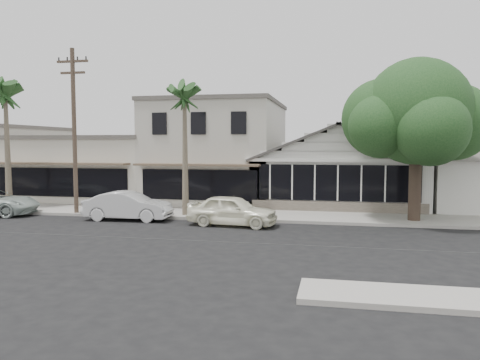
% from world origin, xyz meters
% --- Properties ---
extents(ground, '(140.00, 140.00, 0.00)m').
position_xyz_m(ground, '(0.00, 0.00, 0.00)').
color(ground, black).
rests_on(ground, ground).
extents(sidewalk_north, '(90.00, 3.50, 0.15)m').
position_xyz_m(sidewalk_north, '(-8.00, 6.75, 0.07)').
color(sidewalk_north, '#9E9991').
rests_on(sidewalk_north, ground).
extents(corner_shop, '(10.40, 8.60, 5.10)m').
position_xyz_m(corner_shop, '(5.00, 12.47, 2.62)').
color(corner_shop, silver).
rests_on(corner_shop, ground).
extents(row_building_near, '(8.00, 10.00, 6.50)m').
position_xyz_m(row_building_near, '(-3.00, 13.50, 3.25)').
color(row_building_near, beige).
rests_on(row_building_near, ground).
extents(row_building_midnear, '(10.00, 10.00, 4.20)m').
position_xyz_m(row_building_midnear, '(-12.00, 13.50, 2.10)').
color(row_building_midnear, beige).
rests_on(row_building_midnear, ground).
extents(utility_pole, '(1.80, 0.24, 9.00)m').
position_xyz_m(utility_pole, '(-9.00, 5.20, 4.79)').
color(utility_pole, brown).
rests_on(utility_pole, ground).
extents(car_0, '(4.46, 2.15, 1.47)m').
position_xyz_m(car_0, '(0.07, 3.76, 0.73)').
color(car_0, white).
rests_on(car_0, ground).
extents(car_1, '(4.50, 1.73, 1.46)m').
position_xyz_m(car_1, '(-5.52, 4.27, 0.73)').
color(car_1, silver).
rests_on(car_1, ground).
extents(shade_tree, '(7.25, 6.55, 8.04)m').
position_xyz_m(shade_tree, '(8.63, 6.46, 5.29)').
color(shade_tree, '#4A382C').
rests_on(shade_tree, ground).
extents(palm_east, '(2.52, 2.52, 7.47)m').
position_xyz_m(palm_east, '(-2.91, 5.68, 6.38)').
color(palm_east, '#726651').
rests_on(palm_east, ground).
extents(palm_mid, '(3.13, 3.13, 8.05)m').
position_xyz_m(palm_mid, '(-14.13, 6.43, 6.86)').
color(palm_mid, '#726651').
rests_on(palm_mid, ground).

